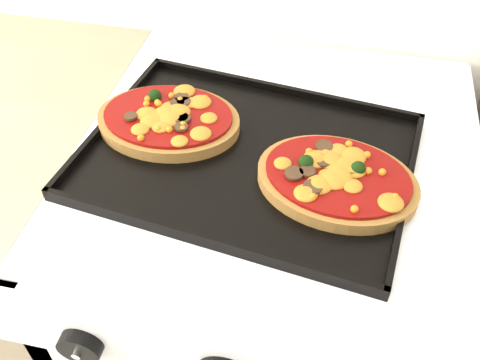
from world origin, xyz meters
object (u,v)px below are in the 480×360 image
(baking_tray, at_px, (247,155))
(pizza_right, at_px, (337,178))
(pizza_left, at_px, (168,119))
(stove, at_px, (267,311))

(baking_tray, relative_size, pizza_right, 2.10)
(pizza_left, relative_size, pizza_right, 1.00)
(stove, bearing_deg, baking_tray, -137.15)
(baking_tray, distance_m, pizza_right, 0.13)
(baking_tray, height_order, pizza_right, pizza_right)
(pizza_left, bearing_deg, stove, -0.65)
(baking_tray, relative_size, pizza_left, 2.11)
(stove, xyz_separation_m, pizza_left, (-0.17, 0.00, 0.48))
(stove, xyz_separation_m, baking_tray, (-0.04, -0.04, 0.47))
(stove, relative_size, baking_tray, 2.01)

